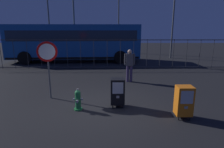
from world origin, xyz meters
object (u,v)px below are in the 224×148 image
street_light_near_left (74,10)px  street_light_near_right (119,9)px  newspaper_box_secondary (184,101)px  stop_sign (48,58)px  bus_near (75,41)px  fire_hydrant (78,100)px  street_light_far_right (174,5)px  street_light_far_left (48,13)px  pedestrian (130,64)px  newspaper_box_primary (118,91)px

street_light_near_left → street_light_near_right: bearing=49.4°
newspaper_box_secondary → stop_sign: size_ratio=0.46×
stop_sign → bus_near: size_ratio=0.21×
street_light_near_left → fire_hydrant: bearing=-79.3°
street_light_near_right → street_light_far_right: size_ratio=1.02×
fire_hydrant → street_light_far_left: (-5.10, 13.62, 3.82)m
stop_sign → pedestrian: stop_sign is taller
fire_hydrant → street_light_near_left: (-2.08, 10.99, 3.87)m
pedestrian → street_light_near_right: bearing=90.4°
pedestrian → bus_near: 7.45m
street_light_near_left → street_light_near_right: size_ratio=0.87×
newspaper_box_secondary → fire_hydrant: bearing=169.4°
fire_hydrant → pedestrian: (2.06, 3.48, 0.60)m
newspaper_box_primary → street_light_near_right: (0.62, 15.45, 4.22)m
pedestrian → street_light_near_right: 12.83m
street_light_far_left → street_light_far_right: bearing=-10.2°
newspaper_box_secondary → street_light_near_right: 16.93m
fire_hydrant → street_light_near_left: 11.84m
newspaper_box_primary → street_light_near_right: street_light_near_right is taller
fire_hydrant → pedestrian: size_ratio=0.45×
stop_sign → street_light_far_right: (7.96, 10.39, 3.11)m
stop_sign → bus_near: 8.68m
pedestrian → street_light_far_left: street_light_far_left is taller
newspaper_box_primary → bus_near: (-3.22, 9.50, 1.14)m
fire_hydrant → newspaper_box_secondary: bearing=-10.6°
bus_near → pedestrian: bearing=-60.8°
pedestrian → street_light_near_left: (-4.15, 7.51, 3.28)m
bus_near → street_light_far_left: 5.61m
fire_hydrant → newspaper_box_secondary: 3.39m
newspaper_box_primary → street_light_far_left: (-6.45, 13.36, 3.60)m
pedestrian → street_light_far_left: size_ratio=0.23×
street_light_near_right → newspaper_box_primary: bearing=-92.3°
street_light_near_right → street_light_far_left: size_ratio=1.17×
street_light_far_left → street_light_near_right: bearing=16.5°
stop_sign → street_light_near_left: street_light_near_left is taller
street_light_near_right → street_light_far_left: street_light_near_right is taller
bus_near → fire_hydrant: bearing=-82.0°
fire_hydrant → bus_near: bearing=100.9°
fire_hydrant → pedestrian: bearing=59.4°
newspaper_box_primary → street_light_far_left: street_light_far_left is taller
pedestrian → street_light_far_right: size_ratio=0.20×
stop_sign → newspaper_box_secondary: bearing=-20.6°
street_light_far_left → newspaper_box_secondary: bearing=-59.4°
fire_hydrant → pedestrian: pedestrian is taller
fire_hydrant → stop_sign: size_ratio=0.33×
newspaper_box_primary → fire_hydrant: bearing=-169.0°
street_light_near_right → street_light_far_left: 7.40m
street_light_near_left → bus_near: bearing=-80.2°
fire_hydrant → newspaper_box_primary: size_ratio=0.73×
fire_hydrant → street_light_far_right: bearing=59.8°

